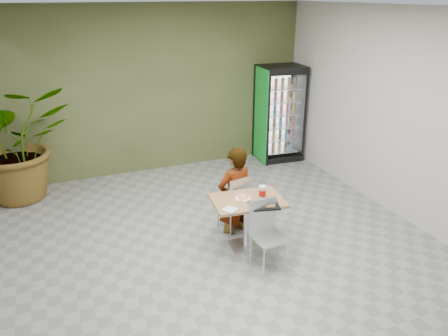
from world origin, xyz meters
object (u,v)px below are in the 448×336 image
at_px(dining_table, 247,213).
at_px(soda_cup, 262,192).
at_px(potted_plant, 17,143).
at_px(beverage_fridge, 280,113).
at_px(seated_woman, 235,199).
at_px(cafeteria_tray, 264,206).
at_px(chair_near, 266,228).
at_px(chair_far, 237,199).

height_order(dining_table, soda_cup, soda_cup).
xyz_separation_m(soda_cup, potted_plant, (-3.11, 3.03, 0.15)).
bearing_deg(beverage_fridge, dining_table, -121.03).
bearing_deg(soda_cup, seated_woman, 105.09).
xyz_separation_m(dining_table, cafeteria_tray, (0.11, -0.27, 0.23)).
relative_size(beverage_fridge, potted_plant, 1.00).
height_order(chair_near, potted_plant, potted_plant).
height_order(cafeteria_tray, potted_plant, potted_plant).
xyz_separation_m(chair_near, soda_cup, (0.14, 0.40, 0.31)).
distance_m(soda_cup, beverage_fridge, 3.60).
distance_m(cafeteria_tray, beverage_fridge, 3.85).
bearing_deg(potted_plant, cafeteria_tray, -47.25).
bearing_deg(seated_woman, cafeteria_tray, 83.24).
relative_size(chair_far, soda_cup, 5.04).
bearing_deg(potted_plant, dining_table, -45.85).
bearing_deg(soda_cup, dining_table, 170.28).
height_order(soda_cup, potted_plant, potted_plant).
xyz_separation_m(seated_woman, potted_plant, (-2.95, 2.46, 0.48)).
bearing_deg(soda_cup, potted_plant, 135.75).
xyz_separation_m(soda_cup, cafeteria_tray, (-0.09, -0.23, -0.07)).
distance_m(chair_near, beverage_fridge, 4.04).
distance_m(cafeteria_tray, potted_plant, 4.45).
relative_size(dining_table, chair_far, 1.15).
bearing_deg(chair_far, beverage_fridge, -141.02).
bearing_deg(dining_table, chair_near, -82.52).
height_order(chair_near, soda_cup, soda_cup).
bearing_deg(cafeteria_tray, chair_near, -107.81).
distance_m(soda_cup, potted_plant, 4.34).
bearing_deg(dining_table, cafeteria_tray, -67.73).
xyz_separation_m(dining_table, chair_far, (0.07, 0.49, -0.02)).
relative_size(dining_table, seated_woman, 0.63).
relative_size(chair_near, cafeteria_tray, 2.29).
height_order(dining_table, potted_plant, potted_plant).
relative_size(chair_far, cafeteria_tray, 2.27).
distance_m(chair_far, cafeteria_tray, 0.80).
relative_size(chair_near, soda_cup, 5.10).
xyz_separation_m(dining_table, potted_plant, (-2.91, 2.99, 0.45)).
height_order(dining_table, chair_near, chair_near).
height_order(dining_table, seated_woman, seated_woman).
relative_size(chair_near, seated_woman, 0.56).
height_order(chair_far, beverage_fridge, beverage_fridge).
height_order(dining_table, beverage_fridge, beverage_fridge).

